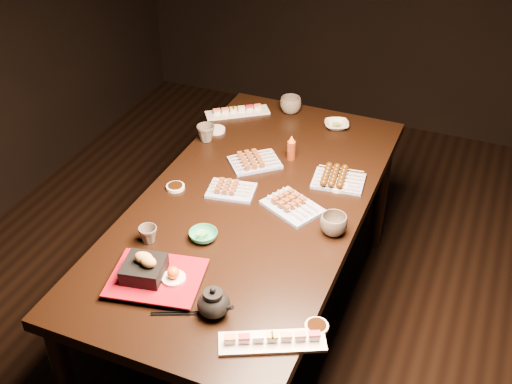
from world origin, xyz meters
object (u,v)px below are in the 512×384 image
(edamame_bowl_green, at_px, (203,235))
(dining_table, at_px, (252,270))
(yakitori_plate_left, at_px, (255,159))
(sushi_platter_near, at_px, (272,339))
(sushi_platter_far, at_px, (237,110))
(yakitori_plate_right, at_px, (292,203))
(edamame_bowl_cream, at_px, (337,125))
(teacup_mid_right, at_px, (334,225))
(teacup_far_right, at_px, (291,105))
(condiment_bottle, at_px, (291,147))
(teacup_far_left, at_px, (206,133))
(teapot, at_px, (213,301))
(yakitori_plate_center, at_px, (231,187))
(tempura_tray, at_px, (156,270))
(teacup_near_left, at_px, (148,235))

(edamame_bowl_green, bearing_deg, dining_table, 74.91)
(yakitori_plate_left, bearing_deg, sushi_platter_near, -105.26)
(sushi_platter_far, height_order, yakitori_plate_right, yakitori_plate_right)
(edamame_bowl_green, height_order, edamame_bowl_cream, edamame_bowl_green)
(teacup_mid_right, bearing_deg, sushi_platter_far, 134.69)
(teacup_far_right, height_order, condiment_bottle, condiment_bottle)
(edamame_bowl_cream, xyz_separation_m, teacup_far_left, (-0.54, -0.36, 0.03))
(yakitori_plate_left, height_order, teacup_far_left, teacup_far_left)
(yakitori_plate_left, relative_size, condiment_bottle, 1.80)
(edamame_bowl_green, relative_size, edamame_bowl_cream, 0.92)
(yakitori_plate_right, height_order, edamame_bowl_green, yakitori_plate_right)
(teacup_far_left, bearing_deg, sushi_platter_near, -54.53)
(teapot, bearing_deg, yakitori_plate_right, 90.35)
(yakitori_plate_center, distance_m, yakitori_plate_right, 0.28)
(teacup_far_left, distance_m, condiment_bottle, 0.43)
(sushi_platter_far, relative_size, tempura_tray, 1.02)
(sushi_platter_far, bearing_deg, teapot, 74.78)
(teacup_far_right, bearing_deg, dining_table, -81.60)
(dining_table, height_order, teacup_far_right, teacup_far_right)
(yakitori_plate_left, relative_size, teacup_mid_right, 2.06)
(yakitori_plate_right, height_order, teacup_near_left, teacup_near_left)
(sushi_platter_near, xyz_separation_m, edamame_bowl_cream, (-0.21, 1.41, -0.01))
(teacup_mid_right, bearing_deg, condiment_bottle, 127.02)
(sushi_platter_far, height_order, teapot, teapot)
(yakitori_plate_center, relative_size, teacup_far_left, 2.28)
(teacup_far_right, bearing_deg, edamame_bowl_green, -87.91)
(teapot, bearing_deg, dining_table, 105.67)
(yakitori_plate_center, height_order, condiment_bottle, condiment_bottle)
(teacup_mid_right, distance_m, teacup_far_right, 0.99)
(yakitori_plate_center, distance_m, teacup_far_right, 0.76)
(teacup_mid_right, distance_m, teapot, 0.61)
(condiment_bottle, bearing_deg, teacup_far_left, -179.71)
(tempura_tray, bearing_deg, sushi_platter_near, -23.68)
(teacup_far_right, distance_m, condiment_bottle, 0.44)
(edamame_bowl_cream, distance_m, teacup_near_left, 1.19)
(yakitori_plate_center, height_order, edamame_bowl_cream, yakitori_plate_center)
(condiment_bottle, bearing_deg, sushi_platter_far, 143.23)
(edamame_bowl_green, relative_size, teacup_far_left, 1.27)
(teacup_near_left, bearing_deg, teacup_far_left, 99.61)
(sushi_platter_near, height_order, edamame_bowl_cream, sushi_platter_near)
(sushi_platter_far, height_order, teacup_mid_right, teacup_mid_right)
(yakitori_plate_right, relative_size, tempura_tray, 0.71)
(tempura_tray, relative_size, teacup_far_right, 2.99)
(yakitori_plate_right, xyz_separation_m, teacup_far_left, (-0.56, 0.35, 0.01))
(yakitori_plate_right, height_order, teacup_far_left, teacup_far_left)
(edamame_bowl_cream, height_order, teacup_far_left, teacup_far_left)
(sushi_platter_far, xyz_separation_m, edamame_bowl_cream, (0.51, 0.06, -0.01))
(sushi_platter_far, relative_size, yakitori_plate_center, 1.65)
(yakitori_plate_right, xyz_separation_m, teacup_far_right, (-0.29, 0.77, 0.01))
(teacup_far_right, bearing_deg, teacup_far_left, -123.51)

